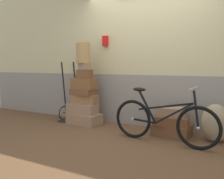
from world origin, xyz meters
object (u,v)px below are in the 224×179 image
Objects in this scene: suitcase_9 at (172,111)px; suitcase_4 at (84,84)px; suitcase_7 at (172,130)px; suitcase_5 at (85,74)px; suitcase_3 at (83,92)px; luggage_trolley at (70,107)px; bicycle at (163,121)px; suitcase_0 at (84,119)px; burlap_sack at (215,123)px; suitcase_8 at (171,120)px; suitcase_6 at (84,66)px; suitcase_1 at (82,109)px; suitcase_2 at (85,99)px; wicker_basket at (83,53)px.

suitcase_4 is at bearing 176.83° from suitcase_9.
suitcase_5 is at bearing -174.06° from suitcase_7.
suitcase_9 is at bearing 5.84° from suitcase_3.
suitcase_9 is (1.71, 0.03, -0.59)m from suitcase_5.
luggage_trolley is 2.19m from bicycle.
bicycle reaches higher than suitcase_9.
suitcase_5 is (0.01, 0.01, 0.89)m from suitcase_0.
suitcase_5 reaches higher than suitcase_7.
burlap_sack is (2.37, 0.03, -0.71)m from suitcase_5.
suitcase_8 is at bearing -1.51° from suitcase_5.
suitcase_0 is 1.21× the size of suitcase_8.
bicycle reaches higher than suitcase_3.
suitcase_6 is at bearing -44.08° from suitcase_4.
suitcase_8 is at bearing 2.74° from suitcase_4.
suitcase_9 is (1.76, 0.05, 0.10)m from suitcase_1.
suitcase_0 is at bearing 175.79° from suitcase_8.
suitcase_3 is 1.79m from suitcase_8.
suitcase_6 is at bearing -64.19° from suitcase_5.
suitcase_6 is 0.37× the size of suitcase_7.
suitcase_3 is at bearing -12.71° from luggage_trolley.
suitcase_1 reaches higher than suitcase_7.
suitcase_3 is at bearing -179.27° from burlap_sack.
suitcase_5 is 0.85m from luggage_trolley.
suitcase_1 is at bearing 178.35° from suitcase_9.
suitcase_0 is at bearing 178.30° from suitcase_9.
bicycle reaches higher than suitcase_2.
suitcase_9 is (1.75, 0.04, -0.23)m from suitcase_3.
wicker_basket is at bearing -174.39° from suitcase_7.
suitcase_0 is 0.40× the size of bicycle.
suitcase_3 reaches higher than suitcase_0.
suitcase_6 is 0.56× the size of wicker_basket.
suitcase_4 reaches higher than suitcase_2.
suitcase_2 is 1.64× the size of suitcase_5.
suitcase_6 is at bearing 178.36° from suitcase_9.
burlap_sack is 0.36× the size of bicycle.
wicker_basket is (-0.03, 0.01, 0.41)m from suitcase_5.
suitcase_3 is 1.80m from bicycle.
suitcase_7 is 0.31m from suitcase_9.
wicker_basket is at bearing 166.08° from bicycle.
suitcase_0 reaches higher than suitcase_7.
bicycle is (-0.04, -0.45, 0.24)m from suitcase_7.
suitcase_6 reaches higher than suitcase_8.
suitcase_1 is at bearing 175.86° from suitcase_8.
suitcase_9 is at bearing 84.29° from suitcase_8.
suitcase_0 is 1.69× the size of wicker_basket.
suitcase_1 is 0.33m from suitcase_3.
suitcase_1 is 0.42m from luggage_trolley.
suitcase_5 is at bearing -85.03° from suitcase_2.
suitcase_3 is at bearing -173.95° from suitcase_7.
suitcase_2 reaches higher than suitcase_8.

